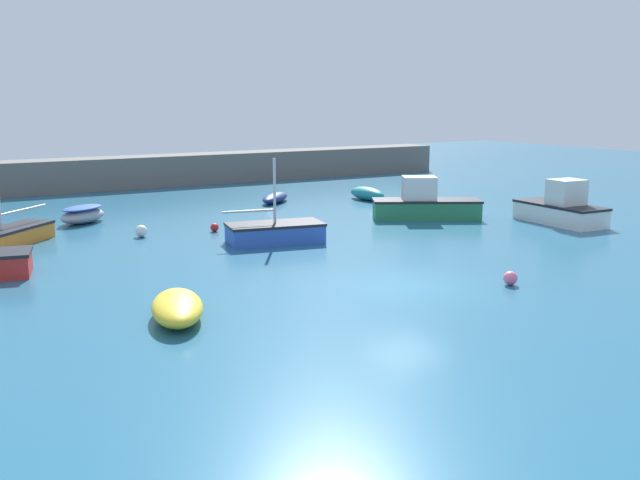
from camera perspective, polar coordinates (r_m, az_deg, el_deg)
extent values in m
cube|color=#235B7A|center=(24.20, 6.98, -3.82)|extent=(120.00, 120.00, 0.20)
cube|color=#66605B|center=(51.92, -14.21, 5.33)|extent=(49.51, 2.77, 2.15)
cube|color=#287A4C|center=(37.52, 8.51, 2.39)|extent=(5.61, 4.17, 0.88)
cube|color=black|center=(37.45, 8.53, 3.14)|extent=(5.72, 4.25, 0.12)
cube|color=silver|center=(37.30, 7.93, 4.05)|extent=(2.11, 1.96, 1.32)
cube|color=#2D56B7|center=(30.96, -3.61, 0.47)|extent=(4.31, 2.58, 0.74)
cube|color=black|center=(30.89, -3.62, 1.26)|extent=(4.40, 2.63, 0.12)
cylinder|color=silver|center=(30.67, -3.66, 3.83)|extent=(0.12, 0.12, 2.92)
cylinder|color=silver|center=(30.49, -5.72, 2.31)|extent=(2.28, 0.51, 0.10)
cube|color=white|center=(37.62, 18.62, 1.93)|extent=(2.22, 4.70, 0.87)
cube|color=black|center=(37.55, 18.67, 2.68)|extent=(2.27, 4.79, 0.12)
cube|color=silver|center=(37.23, 19.11, 3.55)|extent=(1.68, 1.39, 1.37)
ellipsoid|color=gray|center=(37.67, -18.45, 1.83)|extent=(3.06, 2.82, 0.71)
ellipsoid|color=#23479E|center=(37.60, -18.49, 2.45)|extent=(2.75, 2.54, 0.24)
cube|color=orange|center=(32.79, -24.09, 0.01)|extent=(4.72, 4.73, 0.64)
cube|color=black|center=(32.72, -24.14, 0.66)|extent=(4.81, 4.82, 0.12)
cylinder|color=silver|center=(33.78, -22.65, 2.25)|extent=(2.19, 2.20, 0.10)
ellipsoid|color=yellow|center=(20.65, -11.35, -5.30)|extent=(2.38, 3.63, 0.72)
ellipsoid|color=navy|center=(42.86, -3.62, 3.39)|extent=(3.09, 3.08, 0.57)
ellipsoid|color=teal|center=(43.97, 3.79, 3.73)|extent=(1.32, 3.07, 0.79)
sphere|color=#EA668C|center=(24.78, 14.99, -2.97)|extent=(0.48, 0.48, 0.48)
sphere|color=red|center=(33.86, -8.44, 1.01)|extent=(0.39, 0.39, 0.39)
sphere|color=white|center=(33.16, -14.12, 0.70)|extent=(0.55, 0.55, 0.55)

